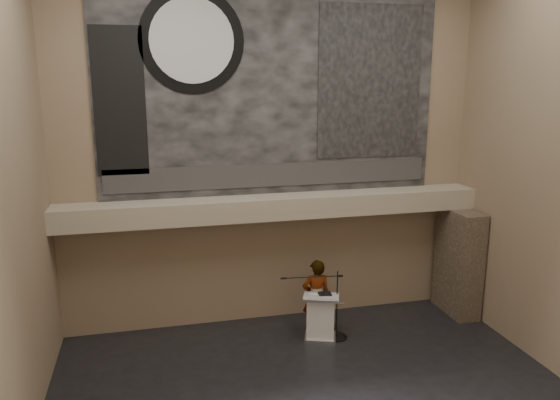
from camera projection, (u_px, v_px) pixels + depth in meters
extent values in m
cube|color=#866F55|center=(272.00, 149.00, 12.90)|extent=(10.00, 0.02, 8.50)
cube|color=#866F55|center=(455.00, 255.00, 5.33)|extent=(10.00, 0.02, 8.50)
cube|color=#866F55|center=(0.00, 196.00, 7.96)|extent=(0.02, 8.00, 8.50)
cube|color=#9F927B|center=(276.00, 207.00, 12.81)|extent=(10.00, 0.80, 0.50)
cylinder|color=#B2893D|center=(208.00, 223.00, 12.46)|extent=(0.04, 0.04, 0.06)
cylinder|color=#B2893D|center=(352.00, 214.00, 13.27)|extent=(0.04, 0.04, 0.06)
cube|color=black|center=(272.00, 87.00, 12.55)|extent=(8.00, 0.05, 5.00)
cube|color=#2C2C2C|center=(273.00, 175.00, 12.97)|extent=(7.76, 0.02, 0.55)
cylinder|color=black|center=(192.00, 41.00, 11.87)|extent=(2.30, 0.02, 2.30)
cylinder|color=silver|center=(192.00, 41.00, 11.85)|extent=(1.84, 0.02, 1.84)
cube|color=black|center=(370.00, 82.00, 13.04)|extent=(2.60, 0.02, 3.60)
cube|color=black|center=(120.00, 102.00, 11.79)|extent=(1.10, 0.02, 3.20)
cube|color=#3E3226|center=(458.00, 262.00, 13.82)|extent=(0.60, 1.40, 2.70)
cube|color=silver|center=(320.00, 337.00, 12.63)|extent=(0.85, 0.75, 0.08)
cube|color=white|center=(321.00, 317.00, 12.51)|extent=(0.73, 0.62, 0.96)
cube|color=white|center=(321.00, 296.00, 12.38)|extent=(0.94, 0.80, 0.14)
cube|color=black|center=(325.00, 294.00, 12.38)|extent=(0.31, 0.26, 0.04)
cube|color=silver|center=(314.00, 296.00, 12.32)|extent=(0.27, 0.33, 0.00)
imported|color=beige|center=(316.00, 297.00, 12.73)|extent=(0.69, 0.48, 1.82)
cylinder|color=black|center=(336.00, 337.00, 12.72)|extent=(0.52, 0.52, 0.02)
cylinder|color=black|center=(337.00, 305.00, 12.54)|extent=(0.03, 0.03, 1.63)
cylinder|color=black|center=(311.00, 277.00, 12.31)|extent=(1.37, 0.18, 0.02)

